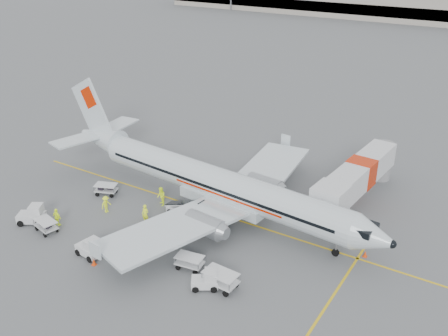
% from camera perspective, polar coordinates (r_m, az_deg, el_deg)
% --- Properties ---
extents(ground, '(360.00, 360.00, 0.00)m').
position_cam_1_polar(ground, '(47.21, -1.30, -5.06)').
color(ground, '#56595B').
extents(stripe_lead, '(44.00, 0.20, 0.01)m').
position_cam_1_polar(stripe_lead, '(47.21, -1.30, -5.05)').
color(stripe_lead, yellow).
rests_on(stripe_lead, ground).
extents(stripe_cross, '(0.20, 20.00, 0.01)m').
position_cam_1_polar(stripe_cross, '(36.24, 10.85, -16.37)').
color(stripe_cross, yellow).
rests_on(stripe_cross, ground).
extents(aircraft, '(37.97, 31.00, 9.82)m').
position_cam_1_polar(aircraft, '(45.14, -0.64, 0.49)').
color(aircraft, silver).
rests_on(aircraft, ground).
extents(jet_bridge, '(4.39, 16.84, 4.37)m').
position_cam_1_polar(jet_bridge, '(49.73, 15.22, -1.49)').
color(jet_bridge, silver).
rests_on(jet_bridge, ground).
extents(belt_loader, '(5.17, 2.33, 2.72)m').
position_cam_1_polar(belt_loader, '(45.91, -4.34, -4.11)').
color(belt_loader, silver).
rests_on(belt_loader, ground).
extents(tug_fore, '(2.27, 2.01, 1.53)m').
position_cam_1_polar(tug_fore, '(37.60, -2.22, -12.58)').
color(tug_fore, silver).
rests_on(tug_fore, ground).
extents(tug_mid, '(2.33, 1.51, 1.70)m').
position_cam_1_polar(tug_mid, '(42.27, -15.17, -8.66)').
color(tug_mid, silver).
rests_on(tug_mid, ground).
extents(tug_aft, '(2.72, 2.36, 1.82)m').
position_cam_1_polar(tug_aft, '(48.32, -21.20, -4.93)').
color(tug_aft, silver).
rests_on(tug_aft, ground).
extents(cart_loaded_a, '(2.42, 1.74, 1.14)m').
position_cam_1_polar(cart_loaded_a, '(46.71, -19.67, -6.24)').
color(cart_loaded_a, silver).
rests_on(cart_loaded_a, ground).
extents(cart_loaded_b, '(2.48, 1.99, 1.13)m').
position_cam_1_polar(cart_loaded_b, '(51.38, -13.32, -2.40)').
color(cart_loaded_b, silver).
rests_on(cart_loaded_b, ground).
extents(cart_empty_a, '(2.33, 1.59, 1.13)m').
position_cam_1_polar(cart_empty_a, '(39.66, -3.95, -10.70)').
color(cart_empty_a, silver).
rests_on(cart_empty_a, ground).
extents(cart_empty_b, '(2.62, 1.62, 1.33)m').
position_cam_1_polar(cart_empty_b, '(37.66, -0.38, -12.67)').
color(cart_empty_b, silver).
rests_on(cart_empty_b, ground).
extents(cone_nose, '(0.35, 0.35, 0.57)m').
position_cam_1_polar(cone_nose, '(42.58, 15.84, -9.40)').
color(cone_nose, '#F4400C').
rests_on(cone_nose, ground).
extents(cone_port, '(0.38, 0.38, 0.61)m').
position_cam_1_polar(cone_port, '(59.84, 8.26, 1.83)').
color(cone_port, '#F4400C').
rests_on(cone_port, ground).
extents(cone_stbd, '(0.35, 0.35, 0.57)m').
position_cam_1_polar(cone_stbd, '(41.39, -14.65, -10.34)').
color(cone_stbd, '#F4400C').
rests_on(cone_stbd, ground).
extents(crew_a, '(0.73, 0.53, 1.84)m').
position_cam_1_polar(crew_a, '(45.61, -8.98, -5.23)').
color(crew_a, '#DDF522').
rests_on(crew_a, ground).
extents(crew_b, '(1.16, 1.12, 1.88)m').
position_cam_1_polar(crew_b, '(48.30, -7.20, -3.24)').
color(crew_b, '#DDF522').
rests_on(crew_b, ground).
extents(crew_c, '(0.70, 1.12, 1.67)m').
position_cam_1_polar(crew_c, '(48.08, -13.33, -4.05)').
color(crew_c, '#DDF522').
rests_on(crew_c, ground).
extents(crew_d, '(1.00, 0.44, 1.69)m').
position_cam_1_polar(crew_d, '(47.16, -18.55, -5.35)').
color(crew_d, '#DDF522').
rests_on(crew_d, ground).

